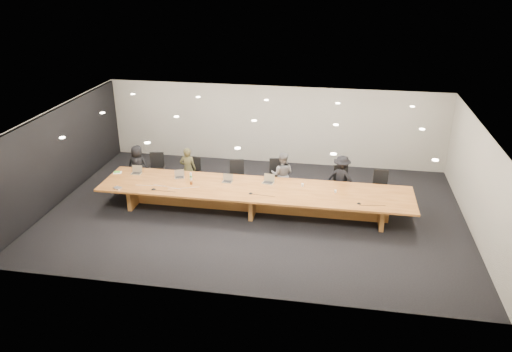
{
  "coord_description": "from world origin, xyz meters",
  "views": [
    {
      "loc": [
        2.27,
        -12.82,
        6.76
      ],
      "look_at": [
        0.0,
        0.3,
        1.0
      ],
      "focal_mm": 35.0,
      "sensor_mm": 36.0,
      "label": 1
    }
  ],
  "objects": [
    {
      "name": "person_a",
      "position": [
        -4.02,
        1.17,
        0.69
      ],
      "size": [
        0.68,
        0.44,
        1.37
      ],
      "primitive_type": "imported",
      "rotation": [
        0.0,
        0.0,
        3.15
      ],
      "color": "black",
      "rests_on": "ground"
    },
    {
      "name": "mic_right",
      "position": [
        2.96,
        -0.51,
        0.76
      ],
      "size": [
        0.13,
        0.13,
        0.03
      ],
      "primitive_type": "cone",
      "rotation": [
        0.0,
        0.0,
        -0.1
      ],
      "color": "black",
      "rests_on": "conference_table"
    },
    {
      "name": "chair_far_right",
      "position": [
        3.62,
        1.17,
        0.52
      ],
      "size": [
        0.54,
        0.54,
        1.04
      ],
      "primitive_type": null,
      "rotation": [
        0.0,
        0.0,
        -0.02
      ],
      "color": "black",
      "rests_on": "ground"
    },
    {
      "name": "person_d",
      "position": [
        2.46,
        1.23,
        0.72
      ],
      "size": [
        1.05,
        0.81,
        1.44
      ],
      "primitive_type": "imported",
      "rotation": [
        0.0,
        0.0,
        2.81
      ],
      "color": "black",
      "rests_on": "ground"
    },
    {
      "name": "mic_center",
      "position": [
        -0.03,
        -0.39,
        0.77
      ],
      "size": [
        0.14,
        0.14,
        0.03
      ],
      "primitive_type": "cone",
      "rotation": [
        0.0,
        0.0,
        -0.13
      ],
      "color": "black",
      "rests_on": "conference_table"
    },
    {
      "name": "lime_gadget",
      "position": [
        -4.37,
        0.39,
        0.78
      ],
      "size": [
        0.2,
        0.15,
        0.03
      ],
      "primitive_type": "cube",
      "rotation": [
        0.0,
        0.0,
        0.33
      ],
      "color": "#50BB31",
      "rests_on": "notepad"
    },
    {
      "name": "left_wall_panel",
      "position": [
        -5.94,
        0.0,
        1.37
      ],
      "size": [
        0.08,
        7.84,
        2.74
      ],
      "primitive_type": "cube",
      "color": "black",
      "rests_on": "ground"
    },
    {
      "name": "laptop_b",
      "position": [
        -2.35,
        0.34,
        0.87
      ],
      "size": [
        0.34,
        0.29,
        0.23
      ],
      "primitive_type": null,
      "rotation": [
        0.0,
        0.0,
        0.31
      ],
      "color": "tan",
      "rests_on": "conference_table"
    },
    {
      "name": "conference_table",
      "position": [
        0.0,
        0.0,
        0.52
      ],
      "size": [
        9.0,
        1.8,
        0.75
      ],
      "color": "brown",
      "rests_on": "ground"
    },
    {
      "name": "av_box",
      "position": [
        -3.87,
        -0.69,
        0.77
      ],
      "size": [
        0.26,
        0.23,
        0.03
      ],
      "primitive_type": "cube",
      "rotation": [
        0.0,
        0.0,
        -0.4
      ],
      "color": "#B7B7BC",
      "rests_on": "conference_table"
    },
    {
      "name": "paper_cup_near",
      "position": [
        1.36,
        0.35,
        0.79
      ],
      "size": [
        0.08,
        0.08,
        0.09
      ],
      "primitive_type": "cone",
      "rotation": [
        0.0,
        0.0,
        -0.09
      ],
      "color": "white",
      "rests_on": "conference_table"
    },
    {
      "name": "laptop_c",
      "position": [
        -0.86,
        0.28,
        0.87
      ],
      "size": [
        0.3,
        0.22,
        0.23
      ],
      "primitive_type": null,
      "rotation": [
        0.0,
        0.0,
        -0.03
      ],
      "color": "tan",
      "rests_on": "conference_table"
    },
    {
      "name": "water_bottle",
      "position": [
        -1.96,
        0.26,
        0.86
      ],
      "size": [
        0.09,
        0.09,
        0.22
      ],
      "primitive_type": "cylinder",
      "rotation": [
        0.0,
        0.0,
        -0.34
      ],
      "color": "silver",
      "rests_on": "conference_table"
    },
    {
      "name": "chair_left",
      "position": [
        -2.24,
        1.25,
        0.52
      ],
      "size": [
        0.6,
        0.6,
        1.04
      ],
      "primitive_type": null,
      "rotation": [
        0.0,
        0.0,
        -0.14
      ],
      "color": "black",
      "rests_on": "ground"
    },
    {
      "name": "back_wall",
      "position": [
        0.0,
        4.0,
        1.4
      ],
      "size": [
        12.0,
        0.02,
        2.8
      ],
      "primitive_type": "cube",
      "color": "beige",
      "rests_on": "ground"
    },
    {
      "name": "ground",
      "position": [
        0.0,
        0.0,
        0.0
      ],
      "size": [
        12.0,
        12.0,
        0.0
      ],
      "primitive_type": "plane",
      "color": "black",
      "rests_on": "ground"
    },
    {
      "name": "laptop_a",
      "position": [
        -3.75,
        0.41,
        0.87
      ],
      "size": [
        0.32,
        0.24,
        0.24
      ],
      "primitive_type": null,
      "rotation": [
        0.0,
        0.0,
        0.04
      ],
      "color": "#B6AB8B",
      "rests_on": "conference_table"
    },
    {
      "name": "notepad",
      "position": [
        -4.35,
        0.38,
        0.76
      ],
      "size": [
        0.29,
        0.25,
        0.01
      ],
      "primitive_type": "cube",
      "rotation": [
        0.0,
        0.0,
        0.27
      ],
      "color": "white",
      "rests_on": "conference_table"
    },
    {
      "name": "chair_mid_right",
      "position": [
        0.5,
        1.2,
        0.59
      ],
      "size": [
        0.66,
        0.66,
        1.17
      ],
      "primitive_type": null,
      "rotation": [
        0.0,
        0.0,
        0.11
      ],
      "color": "black",
      "rests_on": "ground"
    },
    {
      "name": "amber_mug",
      "position": [
        -1.86,
        -0.06,
        0.79
      ],
      "size": [
        0.08,
        0.08,
        0.09
      ],
      "primitive_type": "cylinder",
      "rotation": [
        0.0,
        0.0,
        -0.07
      ],
      "color": "brown",
      "rests_on": "conference_table"
    },
    {
      "name": "chair_far_left",
      "position": [
        -3.46,
        1.32,
        0.54
      ],
      "size": [
        0.63,
        0.63,
        1.08
      ],
      "primitive_type": null,
      "rotation": [
        0.0,
        0.0,
        0.15
      ],
      "color": "black",
      "rests_on": "ground"
    },
    {
      "name": "chair_mid_left",
      "position": [
        -0.74,
        1.17,
        0.53
      ],
      "size": [
        0.67,
        0.67,
        1.07
      ],
      "primitive_type": null,
      "rotation": [
        0.0,
        0.0,
        0.28
      ],
      "color": "black",
      "rests_on": "ground"
    },
    {
      "name": "chair_right",
      "position": [
        2.46,
        1.34,
        0.51
      ],
      "size": [
        0.6,
        0.6,
        1.03
      ],
      "primitive_type": null,
      "rotation": [
        0.0,
        0.0,
        0.16
      ],
      "color": "black",
      "rests_on": "ground"
    },
    {
      "name": "person_b",
      "position": [
        -2.33,
        1.15,
        0.71
      ],
      "size": [
        0.54,
        0.37,
        1.42
      ],
      "primitive_type": "imported",
      "rotation": [
        0.0,
        0.0,
        3.2
      ],
      "color": "#38371E",
      "rests_on": "ground"
    },
    {
      "name": "laptop_d",
      "position": [
        0.34,
        0.41,
        0.88
      ],
      "size": [
        0.36,
        0.29,
        0.25
      ],
      "primitive_type": null,
      "rotation": [
        0.0,
        0.0,
        -0.19
      ],
      "color": "tan",
      "rests_on": "conference_table"
    },
    {
      "name": "paper_cup_far",
      "position": [
        2.31,
        0.09,
        0.79
      ],
      "size": [
        0.08,
        0.08,
        0.08
      ],
      "primitive_type": "cone",
      "rotation": [
        0.0,
        0.0,
        0.33
      ],
      "color": "silver",
      "rests_on": "conference_table"
    },
    {
      "name": "mic_left",
      "position": [
        -2.82,
        -0.59,
        0.77
      ],
      "size": [
        0.15,
        0.15,
        0.03
      ],
      "primitive_type": "cone",
      "rotation": [
        0.0,
        0.0,
        -0.08
      ],
      "color": "black",
      "rests_on": "conference_table"
    },
    {
      "name": "person_c",
      "position": [
        0.67,
        1.17,
        0.72
      ],
      "size": [
        0.72,
        0.57,
        1.45
      ],
      "primitive_type": "imported",
      "rotation": [
        0.0,
        0.0,
        3.12
      ],
      "color": "slate",
      "rests_on": "ground"
    }
  ]
}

